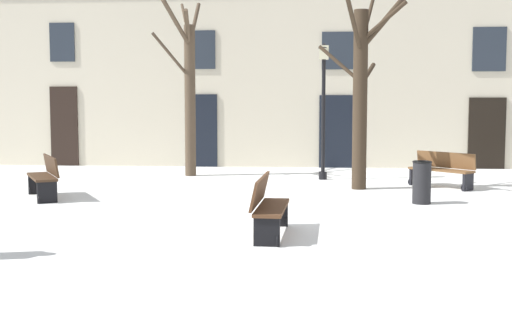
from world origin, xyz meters
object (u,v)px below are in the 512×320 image
tree_foreground (362,89)px  bench_near_lamp (45,176)px  litter_bin (422,182)px  bench_by_litter_bin (268,205)px  tree_right_of_center (189,89)px  bench_facing_shops (442,169)px  streetlamp (324,96)px

tree_foreground → bench_near_lamp: (-6.82, -2.02, -1.89)m
litter_bin → bench_by_litter_bin: (-2.89, -3.35, 0.03)m
bench_near_lamp → tree_right_of_center: bearing=122.5°
bench_facing_shops → tree_foreground: bearing=-121.5°
litter_bin → bench_by_litter_bin: bench_by_litter_bin is taller
tree_right_of_center → bench_by_litter_bin: 8.65m
tree_foreground → bench_by_litter_bin: size_ratio=2.86×
streetlamp → tree_right_of_center: bearing=170.9°
bench_by_litter_bin → tree_foreground: bearing=-15.9°
tree_right_of_center → streetlamp: size_ratio=1.38×
tree_right_of_center → bench_facing_shops: size_ratio=3.39×
tree_foreground → litter_bin: tree_foreground is taller
bench_facing_shops → bench_by_litter_bin: 7.07m
tree_right_of_center → bench_facing_shops: tree_right_of_center is taller
streetlamp → litter_bin: bearing=-65.2°
bench_facing_shops → bench_near_lamp: (-8.80, -2.46, 0.03)m
tree_right_of_center → bench_facing_shops: (6.51, -2.04, -1.99)m
bench_facing_shops → bench_by_litter_bin: bearing=-76.7°
bench_facing_shops → bench_by_litter_bin: bench_by_litter_bin is taller
tree_foreground → bench_facing_shops: (1.98, 0.43, -1.91)m
tree_right_of_center → streetlamp: bearing=-9.1°
bench_facing_shops → litter_bin: bearing=-63.8°
bench_near_lamp → bench_by_litter_bin: bearing=24.3°
streetlamp → bench_by_litter_bin: bearing=-97.9°
bench_facing_shops → bench_near_lamp: 9.14m
tree_right_of_center → bench_near_lamp: 5.41m
streetlamp → litter_bin: 4.80m
bench_facing_shops → bench_near_lamp: bearing=-118.3°
litter_bin → bench_near_lamp: size_ratio=0.53×
tree_foreground → bench_by_litter_bin: 6.12m
bench_by_litter_bin → bench_near_lamp: bearing=57.5°
tree_right_of_center → bench_facing_shops: bearing=-17.4°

